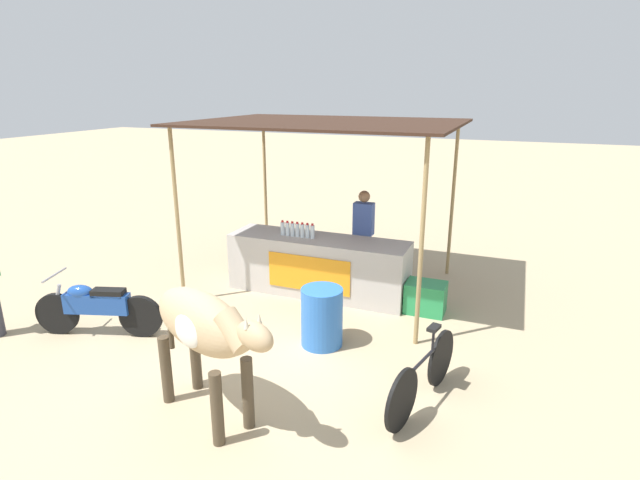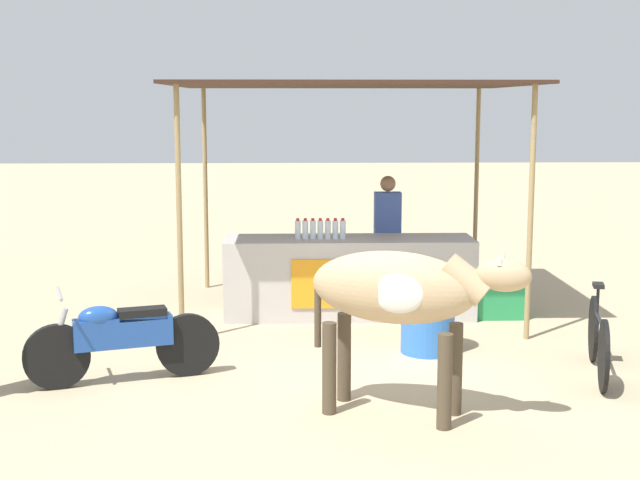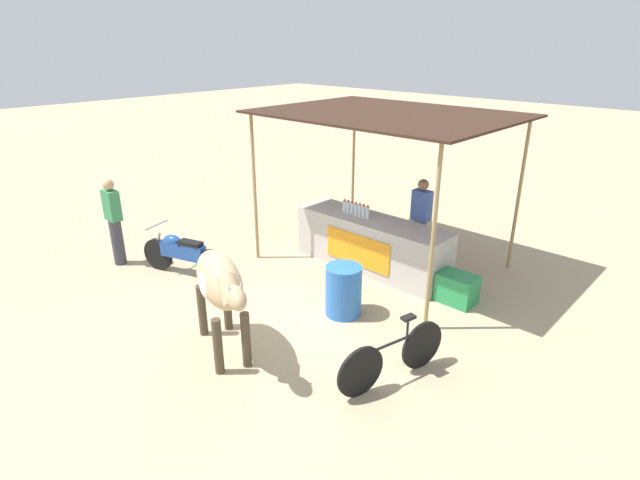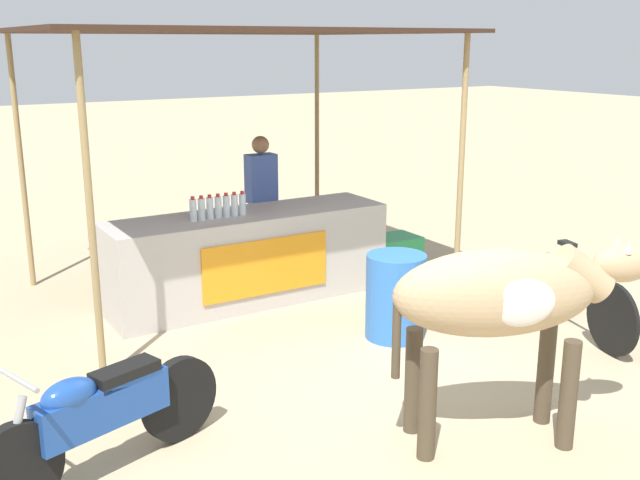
{
  "view_description": "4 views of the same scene",
  "coord_description": "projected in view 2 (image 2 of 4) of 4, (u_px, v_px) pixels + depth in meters",
  "views": [
    {
      "loc": [
        2.96,
        -5.04,
        3.32
      ],
      "look_at": [
        0.29,
        1.55,
        1.14
      ],
      "focal_mm": 28.0,
      "sensor_mm": 36.0,
      "label": 1
    },
    {
      "loc": [
        -0.67,
        -8.4,
        2.58
      ],
      "look_at": [
        -0.4,
        0.78,
        1.16
      ],
      "focal_mm": 50.0,
      "sensor_mm": 36.0,
      "label": 2
    },
    {
      "loc": [
        5.08,
        -4.64,
        3.99
      ],
      "look_at": [
        0.19,
        0.61,
        1.08
      ],
      "focal_mm": 28.0,
      "sensor_mm": 36.0,
      "label": 3
    },
    {
      "loc": [
        -3.29,
        -4.7,
        2.7
      ],
      "look_at": [
        0.21,
        1.09,
        0.89
      ],
      "focal_mm": 42.0,
      "sensor_mm": 36.0,
      "label": 4
    }
  ],
  "objects": [
    {
      "name": "motorcycle_parked",
      "position": [
        121.0,
        337.0,
        8.23
      ],
      "size": [
        1.74,
        0.75,
        0.9
      ],
      "color": "black",
      "rests_on": "ground"
    },
    {
      "name": "ground_plane",
      "position": [
        363.0,
        369.0,
        8.71
      ],
      "size": [
        60.0,
        60.0,
        0.0
      ],
      "primitive_type": "plane",
      "color": "tan"
    },
    {
      "name": "vendor_behind_counter",
      "position": [
        387.0,
        238.0,
        11.51
      ],
      "size": [
        0.34,
        0.22,
        1.65
      ],
      "color": "#383842",
      "rests_on": "ground"
    },
    {
      "name": "water_bottle_row",
      "position": [
        320.0,
        229.0,
        10.66
      ],
      "size": [
        0.61,
        0.07,
        0.25
      ],
      "color": "silver",
      "rests_on": "stall_counter"
    },
    {
      "name": "stall_counter",
      "position": [
        349.0,
        277.0,
        10.81
      ],
      "size": [
        3.0,
        0.82,
        0.96
      ],
      "color": "#B2ADA8",
      "rests_on": "ground"
    },
    {
      "name": "cooler_box",
      "position": [
        499.0,
        297.0,
        10.8
      ],
      "size": [
        0.6,
        0.44,
        0.48
      ],
      "primitive_type": "cube",
      "color": "#268C4C",
      "rests_on": "ground"
    },
    {
      "name": "stall_awning",
      "position": [
        348.0,
        93.0,
        10.77
      ],
      "size": [
        4.2,
        3.2,
        2.81
      ],
      "color": "#382319",
      "rests_on": "ground"
    },
    {
      "name": "bicycle_leaning",
      "position": [
        598.0,
        339.0,
        8.47
      ],
      "size": [
        0.43,
        1.62,
        0.85
      ],
      "color": "black",
      "rests_on": "ground"
    },
    {
      "name": "water_barrel",
      "position": [
        428.0,
        315.0,
        9.23
      ],
      "size": [
        0.56,
        0.56,
        0.8
      ],
      "primitive_type": "cylinder",
      "color": "blue",
      "rests_on": "ground"
    },
    {
      "name": "cow",
      "position": [
        401.0,
        294.0,
        7.27
      ],
      "size": [
        1.81,
        1.05,
        1.44
      ],
      "color": "tan",
      "rests_on": "ground"
    }
  ]
}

